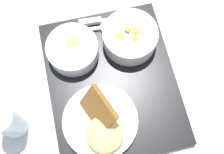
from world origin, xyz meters
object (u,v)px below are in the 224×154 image
bowl_salad (130,37)px  spoon (102,28)px  bowl_soup (73,49)px  knife (98,21)px  glass_water (9,123)px  plate_main (101,123)px

bowl_salad → spoon: bowl_salad is taller
bowl_soup → spoon: bearing=123.8°
spoon → knife: bearing=107.0°
bowl_salad → glass_water: glass_water is taller
bowl_soup → knife: size_ratio=0.77×
plate_main → glass_water: (-0.04, -0.21, 0.02)m
bowl_soup → glass_water: size_ratio=1.10×
plate_main → spoon: (-0.25, 0.05, -0.01)m
spoon → bowl_salad: bearing=-37.4°
bowl_salad → glass_water: 0.36m
spoon → bowl_soup: bearing=-144.0°
bowl_salad → bowl_soup: bowl_salad is taller
bowl_soup → glass_water: glass_water is taller
plate_main → knife: size_ratio=1.10×
bowl_soup → glass_water: (0.16, -0.17, 0.01)m
glass_water → knife: bearing=133.3°
bowl_soup → spoon: size_ratio=0.96×
bowl_salad → plate_main: 0.23m
spoon → glass_water: (0.21, -0.26, 0.03)m
plate_main → knife: (-0.28, 0.04, -0.01)m
spoon → plate_main: bearing=-98.9°
bowl_soup → glass_water: 0.23m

